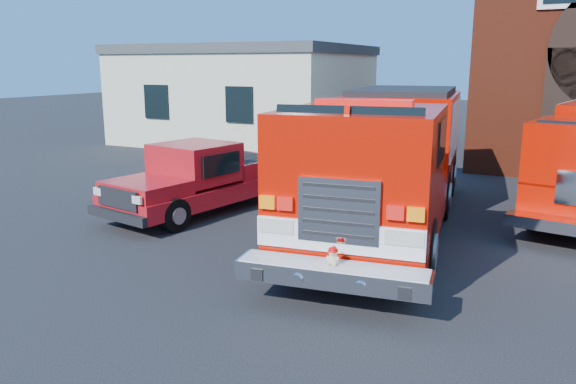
% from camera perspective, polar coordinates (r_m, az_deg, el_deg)
% --- Properties ---
extents(ground, '(100.00, 100.00, 0.00)m').
position_cam_1_polar(ground, '(11.35, 2.64, -5.20)').
color(ground, black).
rests_on(ground, ground).
extents(side_building, '(10.20, 8.20, 4.35)m').
position_cam_1_polar(side_building, '(26.50, -4.26, 9.95)').
color(side_building, '#EBE9C8').
rests_on(side_building, ground).
extents(fire_engine, '(3.78, 9.84, 2.95)m').
position_cam_1_polar(fire_engine, '(12.44, 10.19, 3.46)').
color(fire_engine, black).
rests_on(fire_engine, ground).
extents(pickup_truck, '(2.81, 5.41, 1.69)m').
position_cam_1_polar(pickup_truck, '(13.83, -8.61, 1.37)').
color(pickup_truck, black).
rests_on(pickup_truck, ground).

